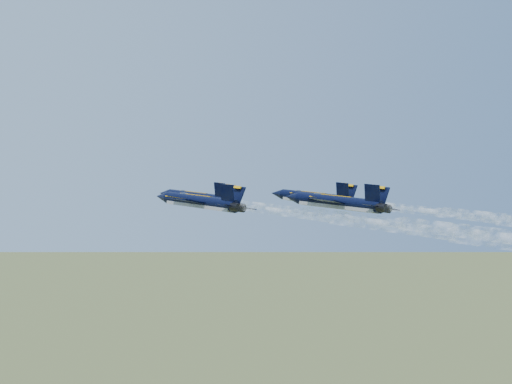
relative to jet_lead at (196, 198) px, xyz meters
name	(u,v)px	position (x,y,z in m)	size (l,w,h in m)	color
jet_lead	(196,198)	(0.00, 0.00, 0.00)	(11.58, 15.85, 3.72)	black
jet_left	(199,202)	(-4.69, -14.82, 0.00)	(11.58, 15.85, 3.72)	black
jet_right	(313,198)	(15.81, -7.15, 0.00)	(11.58, 15.85, 3.72)	black
jet_slot	(336,203)	(10.36, -23.22, 0.00)	(11.58, 15.85, 3.72)	black
smoke_trail_lead	(477,207)	(17.84, -40.02, 0.03)	(24.50, 52.34, 2.24)	white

